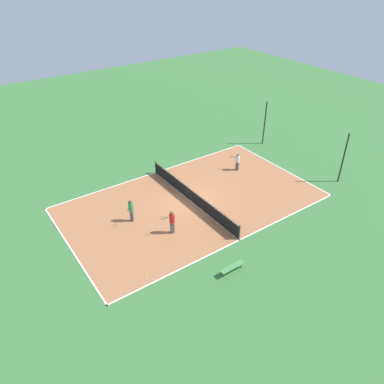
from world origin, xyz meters
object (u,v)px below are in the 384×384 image
(tennis_net, at_px, (192,195))
(fence_post_back_right, at_px, (343,158))
(bench, at_px, (232,267))
(player_coach_red, at_px, (172,220))
(player_far_white, at_px, (237,161))
(tennis_ball_near_net, at_px, (275,167))
(fence_post_back_left, at_px, (265,123))
(player_far_green, at_px, (131,209))
(tennis_ball_midcourt, at_px, (145,274))

(tennis_net, height_order, fence_post_back_right, fence_post_back_right)
(bench, relative_size, player_coach_red, 0.94)
(player_far_white, height_order, fence_post_back_right, fence_post_back_right)
(tennis_ball_near_net, xyz_separation_m, fence_post_back_right, (4.68, 2.54, 2.08))
(player_far_white, xyz_separation_m, fence_post_back_left, (-2.62, 5.62, 1.24))
(tennis_ball_near_net, height_order, fence_post_back_right, fence_post_back_right)
(bench, bearing_deg, fence_post_back_right, 12.09)
(player_far_green, bearing_deg, fence_post_back_left, 140.57)
(tennis_net, relative_size, player_coach_red, 6.13)
(fence_post_back_left, xyz_separation_m, fence_post_back_right, (8.90, 0.00, 0.00))
(tennis_net, height_order, tennis_ball_near_net, tennis_net)
(player_far_white, distance_m, tennis_ball_near_net, 3.57)
(player_far_green, xyz_separation_m, tennis_ball_midcourt, (5.13, -1.80, -1.00))
(tennis_ball_near_net, bearing_deg, player_far_white, -117.52)
(player_far_green, height_order, tennis_ball_midcourt, player_far_green)
(tennis_ball_near_net, height_order, fence_post_back_left, fence_post_back_left)
(tennis_ball_near_net, distance_m, tennis_ball_midcourt, 16.52)
(player_coach_red, xyz_separation_m, tennis_ball_near_net, (-2.51, 12.36, -0.99))
(player_coach_red, distance_m, fence_post_back_left, 16.40)
(bench, relative_size, fence_post_back_right, 0.39)
(tennis_net, bearing_deg, fence_post_back_right, 69.13)
(player_coach_red, height_order, tennis_ball_midcourt, player_coach_red)
(fence_post_back_left, height_order, fence_post_back_right, same)
(player_coach_red, xyz_separation_m, player_far_white, (-4.12, 9.28, -0.15))
(tennis_ball_near_net, distance_m, fence_post_back_right, 5.72)
(tennis_ball_near_net, bearing_deg, player_coach_red, -78.51)
(player_far_green, distance_m, fence_post_back_right, 17.27)
(player_far_green, bearing_deg, tennis_net, 121.55)
(fence_post_back_left, bearing_deg, player_far_green, -76.41)
(player_coach_red, relative_size, fence_post_back_left, 0.41)
(player_coach_red, distance_m, player_far_green, 3.18)
(bench, bearing_deg, player_coach_red, 100.18)
(tennis_net, distance_m, fence_post_back_left, 12.59)
(player_coach_red, distance_m, player_far_white, 10.16)
(player_coach_red, distance_m, tennis_ball_near_net, 12.66)
(player_far_green, relative_size, tennis_ball_near_net, 26.18)
(tennis_ball_midcourt, xyz_separation_m, fence_post_back_left, (-9.12, 18.32, 2.08))
(player_coach_red, xyz_separation_m, fence_post_back_right, (2.17, 14.91, 1.09))
(player_far_green, distance_m, fence_post_back_left, 17.03)
(player_coach_red, relative_size, player_far_green, 1.00)
(tennis_net, xyz_separation_m, fence_post_back_right, (4.45, 11.68, 1.55))
(player_coach_red, bearing_deg, player_far_white, -139.38)
(player_far_green, bearing_deg, bench, 54.77)
(player_far_green, bearing_deg, player_coach_red, 67.36)
(player_coach_red, xyz_separation_m, player_far_green, (-2.75, -1.61, 0.00))
(tennis_ball_near_net, bearing_deg, fence_post_back_right, 28.53)
(tennis_ball_near_net, bearing_deg, tennis_ball_midcourt, -72.77)
(tennis_net, bearing_deg, tennis_ball_midcourt, -54.91)
(bench, bearing_deg, player_far_green, 107.79)
(fence_post_back_right, bearing_deg, player_far_green, -106.56)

